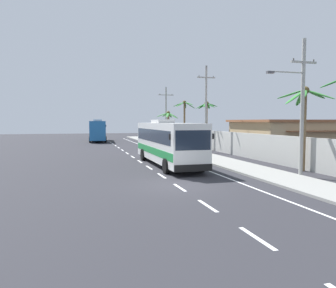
# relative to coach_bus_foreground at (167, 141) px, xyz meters

# --- Properties ---
(ground_plane) EXTENTS (160.00, 160.00, 0.00)m
(ground_plane) POSITION_rel_coach_bus_foreground_xyz_m (-1.73, -8.12, -1.91)
(ground_plane) COLOR #28282D
(sidewalk_kerb) EXTENTS (3.20, 90.00, 0.14)m
(sidewalk_kerb) POSITION_rel_coach_bus_foreground_xyz_m (5.07, 1.88, -1.84)
(sidewalk_kerb) COLOR gray
(sidewalk_kerb) RESTS_ON ground
(lane_markings) EXTENTS (3.89, 71.58, 0.01)m
(lane_markings) POSITION_rel_coach_bus_foreground_xyz_m (0.58, 6.80, -1.90)
(lane_markings) COLOR white
(lane_markings) RESTS_ON ground
(boundary_wall) EXTENTS (0.24, 60.00, 2.38)m
(boundary_wall) POSITION_rel_coach_bus_foreground_xyz_m (8.87, 5.88, -0.72)
(boundary_wall) COLOR #B2B2AD
(boundary_wall) RESTS_ON ground
(coach_bus_foreground) EXTENTS (3.04, 12.04, 3.66)m
(coach_bus_foreground) POSITION_rel_coach_bus_foreground_xyz_m (0.00, 0.00, 0.00)
(coach_bus_foreground) COLOR silver
(coach_bus_foreground) RESTS_ON ground
(coach_bus_far_lane) EXTENTS (3.52, 10.77, 3.84)m
(coach_bus_far_lane) POSITION_rel_coach_bus_foreground_xyz_m (-3.59, 32.93, 0.09)
(coach_bus_far_lane) COLOR #2366A8
(coach_bus_far_lane) RESTS_ON ground
(motorcycle_beside_bus) EXTENTS (0.56, 1.96, 1.54)m
(motorcycle_beside_bus) POSITION_rel_coach_bus_foreground_xyz_m (2.41, 9.83, -1.28)
(motorcycle_beside_bus) COLOR black
(motorcycle_beside_bus) RESTS_ON ground
(pedestrian_near_kerb) EXTENTS (0.36, 0.36, 1.73)m
(pedestrian_near_kerb) POSITION_rel_coach_bus_foreground_xyz_m (5.88, 9.03, -0.86)
(pedestrian_near_kerb) COLOR #2D7A47
(pedestrian_near_kerb) RESTS_ON sidewalk_kerb
(utility_pole_nearest) EXTENTS (3.48, 0.24, 8.65)m
(utility_pole_nearest) POSITION_rel_coach_bus_foreground_xyz_m (6.62, -7.60, 2.69)
(utility_pole_nearest) COLOR #9E9E99
(utility_pole_nearest) RESTS_ON ground
(utility_pole_mid) EXTENTS (2.14, 0.24, 9.71)m
(utility_pole_mid) POSITION_rel_coach_bus_foreground_xyz_m (6.99, 9.03, 3.14)
(utility_pole_mid) COLOR #9E9E99
(utility_pole_mid) RESTS_ON ground
(utility_pole_far) EXTENTS (2.55, 0.24, 9.03)m
(utility_pole_far) POSITION_rel_coach_bus_foreground_xyz_m (6.83, 25.66, 2.83)
(utility_pole_far) COLOR #9E9E99
(utility_pole_far) RESTS_ON ground
(palm_nearest) EXTENTS (3.58, 3.71, 6.77)m
(palm_nearest) POSITION_rel_coach_bus_foreground_xyz_m (9.20, 23.32, 2.91)
(palm_nearest) COLOR brown
(palm_nearest) RESTS_ON ground
(palm_second) EXTENTS (3.93, 3.70, 5.95)m
(palm_second) POSITION_rel_coach_bus_foreground_xyz_m (8.39, -5.67, 2.55)
(palm_second) COLOR brown
(palm_second) RESTS_ON ground
(palm_fourth) EXTENTS (2.70, 2.49, 5.95)m
(palm_fourth) POSITION_rel_coach_bus_foreground_xyz_m (8.12, 11.62, 2.46)
(palm_fourth) COLOR brown
(palm_fourth) RESTS_ON ground
(palm_farthest) EXTENTS (3.56, 3.59, 5.08)m
(palm_farthest) POSITION_rel_coach_bus_foreground_xyz_m (6.28, 22.46, 1.73)
(palm_farthest) COLOR brown
(palm_farthest) RESTS_ON ground
(roadside_building) EXTENTS (11.44, 9.52, 3.69)m
(roadside_building) POSITION_rel_coach_bus_foreground_xyz_m (15.55, 5.35, -0.05)
(roadside_building) COLOR tan
(roadside_building) RESTS_ON ground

